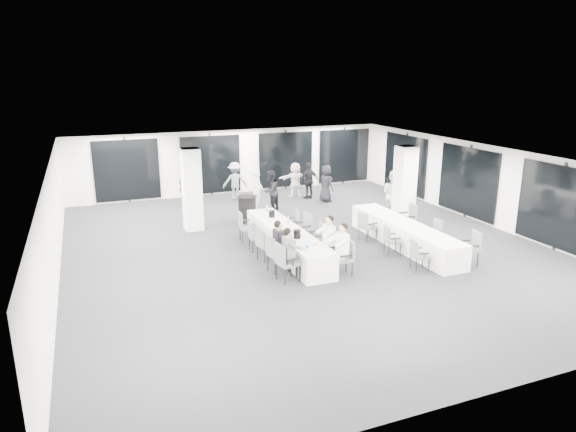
% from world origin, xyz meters
% --- Properties ---
extents(room, '(14.04, 16.04, 2.84)m').
position_xyz_m(room, '(0.89, 1.11, 1.39)').
color(room, '#232328').
rests_on(room, ground).
extents(column_left, '(0.60, 0.60, 2.80)m').
position_xyz_m(column_left, '(-2.80, 3.20, 1.40)').
color(column_left, white).
rests_on(column_left, floor).
extents(column_right, '(0.60, 0.60, 2.80)m').
position_xyz_m(column_right, '(4.20, 1.00, 1.40)').
color(column_right, white).
rests_on(column_right, floor).
extents(banquet_table_main, '(0.90, 5.00, 0.75)m').
position_xyz_m(banquet_table_main, '(-0.71, -0.24, 0.38)').
color(banquet_table_main, silver).
rests_on(banquet_table_main, floor).
extents(banquet_table_side, '(0.90, 5.00, 0.75)m').
position_xyz_m(banquet_table_side, '(2.91, -1.00, 0.38)').
color(banquet_table_side, silver).
rests_on(banquet_table_side, floor).
extents(cocktail_table, '(0.71, 0.71, 0.99)m').
position_xyz_m(cocktail_table, '(-0.85, 3.22, 0.50)').
color(cocktail_table, black).
rests_on(cocktail_table, floor).
extents(chair_main_left_near, '(0.59, 0.64, 1.03)m').
position_xyz_m(chair_main_left_near, '(-1.55, -2.20, 0.59)').
color(chair_main_left_near, '#55575D').
rests_on(chair_main_left_near, floor).
extents(chair_main_left_second, '(0.57, 0.62, 1.01)m').
position_xyz_m(chair_main_left_second, '(-1.55, -1.50, 0.58)').
color(chair_main_left_second, '#55575D').
rests_on(chair_main_left_second, floor).
extents(chair_main_left_mid, '(0.57, 0.60, 0.93)m').
position_xyz_m(chair_main_left_mid, '(-1.54, -0.56, 0.53)').
color(chair_main_left_mid, '#55575D').
rests_on(chair_main_left_mid, floor).
extents(chair_main_left_fourth, '(0.48, 0.52, 0.89)m').
position_xyz_m(chair_main_left_fourth, '(-1.53, 0.33, 0.51)').
color(chair_main_left_fourth, '#55575D').
rests_on(chair_main_left_fourth, floor).
extents(chair_main_left_far, '(0.52, 0.57, 0.95)m').
position_xyz_m(chair_main_left_far, '(-1.54, 1.30, 0.54)').
color(chair_main_left_far, '#55575D').
rests_on(chair_main_left_far, floor).
extents(chair_main_right_near, '(0.52, 0.57, 0.95)m').
position_xyz_m(chair_main_right_near, '(0.13, -2.37, 0.54)').
color(chair_main_right_near, '#55575D').
rests_on(chair_main_right_near, floor).
extents(chair_main_right_second, '(0.46, 0.52, 0.90)m').
position_xyz_m(chair_main_right_second, '(0.12, -1.56, 0.52)').
color(chair_main_right_second, '#55575D').
rests_on(chair_main_right_second, floor).
extents(chair_main_right_mid, '(0.54, 0.58, 0.94)m').
position_xyz_m(chair_main_right_mid, '(0.12, -0.58, 0.54)').
color(chair_main_right_mid, '#55575D').
rests_on(chair_main_right_mid, floor).
extents(chair_main_right_fourth, '(0.57, 0.61, 0.98)m').
position_xyz_m(chair_main_right_fourth, '(0.13, 0.39, 0.56)').
color(chair_main_right_fourth, '#55575D').
rests_on(chair_main_right_fourth, floor).
extents(chair_main_right_far, '(0.52, 0.54, 0.86)m').
position_xyz_m(chair_main_right_far, '(0.12, 1.22, 0.49)').
color(chair_main_right_far, '#55575D').
rests_on(chair_main_right_far, floor).
extents(chair_side_left_near, '(0.50, 0.54, 0.86)m').
position_xyz_m(chair_side_left_near, '(2.09, -2.84, 0.49)').
color(chair_side_left_near, '#55575D').
rests_on(chair_side_left_near, floor).
extents(chair_side_left_mid, '(0.52, 0.55, 0.87)m').
position_xyz_m(chair_side_left_mid, '(2.09, -1.49, 0.50)').
color(chair_side_left_mid, '#55575D').
rests_on(chair_side_left_mid, floor).
extents(chair_side_left_far, '(0.55, 0.59, 0.94)m').
position_xyz_m(chair_side_left_far, '(2.08, -0.08, 0.54)').
color(chair_side_left_far, '#55575D').
rests_on(chair_side_left_far, floor).
extents(chair_side_right_near, '(0.59, 0.62, 0.97)m').
position_xyz_m(chair_side_right_near, '(3.74, -3.02, 0.55)').
color(chair_side_right_near, '#55575D').
rests_on(chair_side_right_near, floor).
extents(chair_side_right_mid, '(0.44, 0.49, 0.86)m').
position_xyz_m(chair_side_right_mid, '(3.74, -1.39, 0.49)').
color(chair_side_right_mid, '#55575D').
rests_on(chair_side_right_mid, floor).
extents(chair_side_right_far, '(0.60, 0.64, 1.03)m').
position_xyz_m(chair_side_right_far, '(3.75, 0.01, 0.59)').
color(chair_side_right_far, '#55575D').
rests_on(chair_side_right_far, floor).
extents(seated_guest_a, '(0.50, 0.38, 1.44)m').
position_xyz_m(seated_guest_a, '(-1.37, -2.19, 0.81)').
color(seated_guest_a, '#5C5E63').
rests_on(seated_guest_a, floor).
extents(seated_guest_b, '(0.50, 0.38, 1.44)m').
position_xyz_m(seated_guest_b, '(-1.37, -1.49, 0.81)').
color(seated_guest_b, black).
rests_on(seated_guest_b, floor).
extents(seated_guest_c, '(0.50, 0.38, 1.44)m').
position_xyz_m(seated_guest_c, '(-0.04, -2.36, 0.81)').
color(seated_guest_c, white).
rests_on(seated_guest_c, floor).
extents(seated_guest_d, '(0.50, 0.38, 1.44)m').
position_xyz_m(seated_guest_d, '(-0.04, -1.56, 0.81)').
color(seated_guest_d, white).
rests_on(seated_guest_d, floor).
extents(standing_guest_a, '(0.84, 0.90, 1.96)m').
position_xyz_m(standing_guest_a, '(-0.08, 4.40, 0.98)').
color(standing_guest_a, white).
rests_on(standing_guest_a, floor).
extents(standing_guest_b, '(1.02, 0.97, 1.82)m').
position_xyz_m(standing_guest_b, '(0.49, 4.46, 0.91)').
color(standing_guest_b, black).
rests_on(standing_guest_b, floor).
extents(standing_guest_c, '(1.26, 0.80, 1.81)m').
position_xyz_m(standing_guest_c, '(-0.28, 6.74, 0.90)').
color(standing_guest_c, '#5C5E63').
rests_on(standing_guest_c, floor).
extents(standing_guest_d, '(1.12, 0.75, 1.76)m').
position_xyz_m(standing_guest_d, '(2.69, 5.76, 0.88)').
color(standing_guest_d, black).
rests_on(standing_guest_d, floor).
extents(standing_guest_e, '(0.68, 0.93, 1.73)m').
position_xyz_m(standing_guest_e, '(3.15, 5.04, 0.86)').
color(standing_guest_e, black).
rests_on(standing_guest_e, floor).
extents(standing_guest_f, '(1.64, 0.87, 1.70)m').
position_xyz_m(standing_guest_f, '(2.29, 6.30, 0.85)').
color(standing_guest_f, white).
rests_on(standing_guest_f, floor).
extents(standing_guest_g, '(0.88, 0.80, 2.00)m').
position_xyz_m(standing_guest_g, '(-2.30, 6.73, 1.00)').
color(standing_guest_g, black).
rests_on(standing_guest_g, floor).
extents(standing_guest_h, '(0.80, 1.07, 1.98)m').
position_xyz_m(standing_guest_h, '(4.41, 2.00, 0.99)').
color(standing_guest_h, white).
rests_on(standing_guest_h, floor).
extents(ice_bucket_near, '(0.21, 0.21, 0.24)m').
position_xyz_m(ice_bucket_near, '(-0.75, -1.13, 0.87)').
color(ice_bucket_near, black).
rests_on(ice_bucket_near, banquet_table_main).
extents(ice_bucket_far, '(0.20, 0.20, 0.22)m').
position_xyz_m(ice_bucket_far, '(-0.67, 1.16, 0.86)').
color(ice_bucket_far, black).
rests_on(ice_bucket_far, banquet_table_main).
extents(water_bottle_a, '(0.08, 0.08, 0.25)m').
position_xyz_m(water_bottle_a, '(-0.90, -2.13, 0.87)').
color(water_bottle_a, silver).
rests_on(water_bottle_a, banquet_table_main).
extents(water_bottle_b, '(0.07, 0.07, 0.22)m').
position_xyz_m(water_bottle_b, '(-0.47, 0.25, 0.86)').
color(water_bottle_b, silver).
rests_on(water_bottle_b, banquet_table_main).
extents(water_bottle_c, '(0.07, 0.07, 0.23)m').
position_xyz_m(water_bottle_c, '(-0.61, 1.77, 0.87)').
color(water_bottle_c, silver).
rests_on(water_bottle_c, banquet_table_main).
extents(plate_a, '(0.20, 0.20, 0.03)m').
position_xyz_m(plate_a, '(-0.73, -1.88, 0.76)').
color(plate_a, white).
rests_on(plate_a, banquet_table_main).
extents(plate_b, '(0.21, 0.21, 0.03)m').
position_xyz_m(plate_b, '(-0.55, -1.89, 0.76)').
color(plate_b, white).
rests_on(plate_b, banquet_table_main).
extents(plate_c, '(0.22, 0.22, 0.03)m').
position_xyz_m(plate_c, '(-0.58, -0.94, 0.76)').
color(plate_c, white).
rests_on(plate_c, banquet_table_main).
extents(wine_glass, '(0.07, 0.07, 0.18)m').
position_xyz_m(wine_glass, '(-0.42, -2.14, 0.89)').
color(wine_glass, silver).
rests_on(wine_glass, banquet_table_main).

